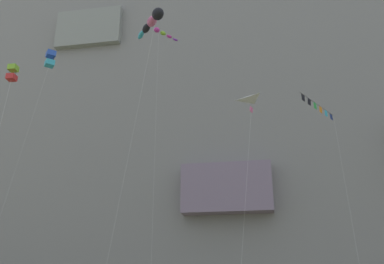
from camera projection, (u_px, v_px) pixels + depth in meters
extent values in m
cube|color=gray|center=(228.00, 64.00, 76.47)|extent=(180.00, 21.15, 84.07)
cube|color=gray|center=(90.00, 30.00, 71.42)|extent=(11.41, 2.35, 7.05)
cube|color=gray|center=(227.00, 188.00, 56.27)|extent=(12.17, 2.80, 6.70)
pyramid|color=white|center=(255.00, 110.00, 34.33)|extent=(2.02, 1.79, 0.32)
cube|color=pink|center=(251.00, 109.00, 33.89)|extent=(0.28, 0.46, 0.53)
cylinder|color=silver|center=(245.00, 204.00, 28.68)|extent=(1.50, 5.09, 16.45)
cylinder|color=black|center=(318.00, 105.00, 41.40)|extent=(3.92, 6.22, 0.03)
cube|color=navy|center=(331.00, 117.00, 43.40)|extent=(0.38, 0.53, 0.63)
cube|color=#38B2D1|center=(326.00, 113.00, 42.55)|extent=(0.36, 0.51, 0.63)
cube|color=orange|center=(321.00, 110.00, 41.70)|extent=(0.35, 0.51, 0.63)
cube|color=green|center=(315.00, 106.00, 40.85)|extent=(0.34, 0.51, 0.63)
cube|color=black|center=(309.00, 102.00, 40.01)|extent=(0.38, 0.53, 0.63)
cube|color=black|center=(303.00, 98.00, 39.16)|extent=(0.34, 0.50, 0.63)
cylinder|color=silver|center=(348.00, 201.00, 36.43)|extent=(1.07, 8.63, 20.01)
ellipsoid|color=#CC3399|center=(157.00, 30.00, 52.84)|extent=(1.06, 1.08, 0.70)
ellipsoid|color=#8CCC33|center=(163.00, 33.00, 53.42)|extent=(0.96, 1.00, 0.58)
ellipsoid|color=#CC3399|center=(169.00, 36.00, 54.00)|extent=(0.86, 0.92, 0.46)
ellipsoid|color=purple|center=(175.00, 40.00, 54.59)|extent=(0.76, 0.83, 0.34)
cylinder|color=silver|center=(155.00, 153.00, 45.50)|extent=(0.86, 2.82, 33.53)
cube|color=blue|center=(51.00, 54.00, 48.43)|extent=(1.36, 1.36, 0.68)
cube|color=#38B2D1|center=(50.00, 63.00, 47.98)|extent=(1.36, 1.36, 0.68)
cylinder|color=black|center=(54.00, 58.00, 48.14)|extent=(0.03, 0.03, 1.82)
cylinder|color=black|center=(47.00, 59.00, 48.27)|extent=(0.03, 0.03, 1.82)
cylinder|color=silver|center=(13.00, 177.00, 41.85)|extent=(2.72, 2.92, 26.89)
cube|color=#8CCC33|center=(13.00, 68.00, 30.04)|extent=(0.61, 0.61, 0.41)
cube|color=red|center=(12.00, 77.00, 29.76)|extent=(0.61, 0.61, 0.41)
cylinder|color=black|center=(16.00, 72.00, 29.86)|extent=(0.02, 0.02, 1.12)
cylinder|color=black|center=(9.00, 73.00, 29.94)|extent=(0.02, 0.02, 1.12)
ellipsoid|color=black|center=(158.00, 14.00, 33.08)|extent=(1.45, 1.51, 1.05)
ellipsoid|color=pink|center=(152.00, 21.00, 34.25)|extent=(1.30, 1.40, 0.88)
ellipsoid|color=black|center=(146.00, 28.00, 35.42)|extent=(1.15, 1.28, 0.71)
ellipsoid|color=#38B2D1|center=(141.00, 35.00, 36.60)|extent=(1.01, 1.17, 0.55)
cylinder|color=silver|center=(129.00, 154.00, 28.86)|extent=(2.85, 1.16, 23.01)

